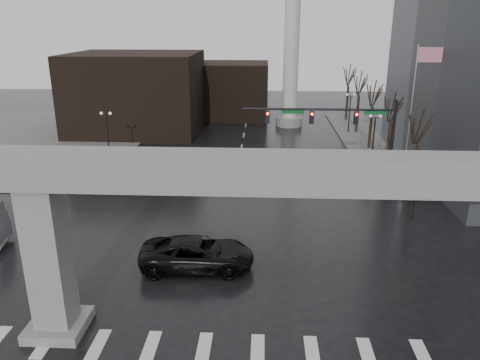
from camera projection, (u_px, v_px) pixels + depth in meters
The scene contains 22 objects.
ground at pixel (207, 334), 21.77m from camera, with size 160.00×160.00×0.00m, color black.
sidewalk_ne at pixel (465, 145), 54.51m from camera, with size 28.00×36.00×0.15m, color #605E5B.
sidewalk_nw at pixel (30, 140), 57.03m from camera, with size 28.00×36.00×0.15m, color #605E5B.
elevated_guideway at pixel (233, 197), 19.49m from camera, with size 48.00×2.60×8.70m.
building_far_left at pixel (137, 93), 60.52m from camera, with size 16.00×14.00×10.00m, color black.
building_far_mid at pixel (234, 90), 69.72m from camera, with size 10.00×10.00×8.00m, color black.
smokestack at pixel (292, 25), 60.63m from camera, with size 3.60×3.60×30.00m.
signal_mast_arm at pixel (345, 127), 37.22m from camera, with size 12.12×0.43×8.00m.
flagpole_assembly at pixel (416, 100), 39.38m from camera, with size 2.06×0.12×12.00m.
lamp_right_0 at pixel (418, 175), 33.22m from camera, with size 1.22×0.32×5.11m.
lamp_right_1 at pixel (374, 131), 46.45m from camera, with size 1.22×0.32×5.11m.
lamp_right_2 at pixel (350, 106), 59.68m from camera, with size 1.22×0.32×5.11m.
lamp_left_0 at pixel (46, 169), 34.54m from camera, with size 1.22×0.32×5.11m.
lamp_left_1 at pixel (107, 128), 47.76m from camera, with size 1.22×0.32×5.11m.
lamp_left_2 at pixel (141, 104), 60.99m from camera, with size 1.22×0.32×5.11m.
tree_right_0 at pixel (414, 167), 37.19m from camera, with size 1.09×1.58×7.50m.
tree_right_1 at pixel (389, 142), 44.73m from camera, with size 1.09×1.61×7.67m.
tree_right_2 at pixel (371, 124), 52.27m from camera, with size 1.10×1.63×7.85m.
tree_right_3 at pixel (358, 110), 59.81m from camera, with size 1.11×1.66×8.02m.
tree_right_4 at pixel (348, 100), 67.35m from camera, with size 1.12×1.69×8.19m.
pickup_truck at pixel (197, 254), 27.33m from camera, with size 3.06×6.63×1.84m, color black.
far_car at pixel (232, 163), 45.23m from camera, with size 1.79×4.45×1.52m, color black.
Camera 1 is at (2.50, -18.17, 13.85)m, focal length 35.00 mm.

